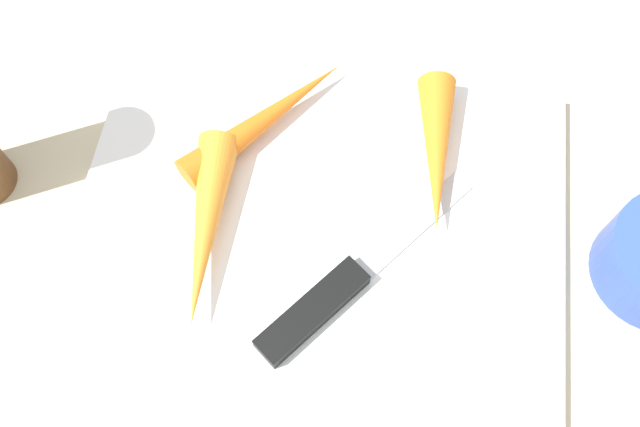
{
  "coord_description": "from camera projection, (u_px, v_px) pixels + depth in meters",
  "views": [
    {
      "loc": [
        -0.03,
        0.21,
        0.47
      ],
      "look_at": [
        0.0,
        0.0,
        0.01
      ],
      "focal_mm": 38.36,
      "sensor_mm": 36.0,
      "label": 1
    }
  ],
  "objects": [
    {
      "name": "ground_plane",
      "position": [
        320.0,
        220.0,
        0.52
      ],
      "size": [
        1.4,
        1.4,
        0.0
      ],
      "primitive_type": "plane",
      "color": "#C6B793"
    },
    {
      "name": "cutting_board",
      "position": [
        320.0,
        217.0,
        0.51
      ],
      "size": [
        0.36,
        0.26,
        0.01
      ],
      "primitive_type": "cube",
      "color": "white",
      "rests_on": "ground_plane"
    },
    {
      "name": "knife",
      "position": [
        327.0,
        299.0,
        0.47
      ],
      "size": [
        0.14,
        0.17,
        0.01
      ],
      "rotation": [
        0.0,
        0.0,
        4.04
      ],
      "color": "#B7B7BC",
      "rests_on": "cutting_board"
    },
    {
      "name": "carrot_longest",
      "position": [
        266.0,
        119.0,
        0.52
      ],
      "size": [
        0.12,
        0.13,
        0.03
      ],
      "primitive_type": "cone",
      "rotation": [
        0.0,
        1.57,
        4.01
      ],
      "color": "orange",
      "rests_on": "cutting_board"
    },
    {
      "name": "carrot_shortest",
      "position": [
        437.0,
        153.0,
        0.51
      ],
      "size": [
        0.04,
        0.13,
        0.03
      ],
      "primitive_type": "cone",
      "rotation": [
        0.0,
        1.57,
        1.65
      ],
      "color": "orange",
      "rests_on": "cutting_board"
    },
    {
      "name": "carrot_medium",
      "position": [
        206.0,
        228.0,
        0.48
      ],
      "size": [
        0.04,
        0.15,
        0.03
      ],
      "primitive_type": "cone",
      "rotation": [
        0.0,
        1.57,
        1.65
      ],
      "color": "orange",
      "rests_on": "cutting_board"
    }
  ]
}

